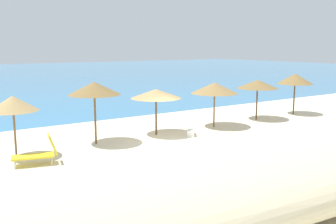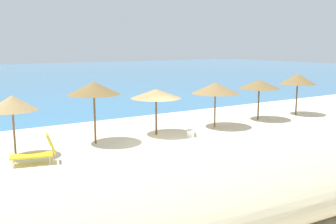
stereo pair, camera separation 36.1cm
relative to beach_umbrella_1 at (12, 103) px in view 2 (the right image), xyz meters
The scene contains 9 objects.
ground_plane 6.95m from the beach_umbrella_1, 17.12° to the right, with size 160.00×160.00×0.00m, color beige.
beach_umbrella_1 is the anchor object (origin of this frame).
beach_umbrella_2 3.63m from the beach_umbrella_1, ahead, with size 2.40×2.40×2.88m.
beach_umbrella_3 6.93m from the beach_umbrella_1, ahead, with size 2.57×2.57×2.34m.
beach_umbrella_4 10.61m from the beach_umbrella_1, ahead, with size 2.61×2.61×2.50m.
beach_umbrella_5 14.27m from the beach_umbrella_1, ahead, with size 2.50×2.50×2.45m.
beach_umbrella_6 17.69m from the beach_umbrella_1, ahead, with size 2.31×2.31×2.69m.
lounge_chair_0 2.32m from the beach_umbrella_1, 69.47° to the right, with size 1.78×1.05×1.16m.
cooler_box 8.47m from the beach_umbrella_1, ahead, with size 0.50×0.34×0.34m, color white.
Camera 2 is at (-9.23, -14.17, 4.49)m, focal length 41.08 mm.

